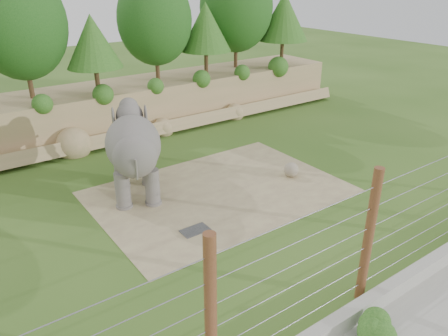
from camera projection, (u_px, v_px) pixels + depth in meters
ground at (257, 227)px, 15.59m from camera, size 90.00×90.00×0.00m
back_embankment at (118, 60)px, 23.64m from camera, size 30.00×5.52×8.77m
dirt_patch at (220, 192)px, 18.07m from camera, size 10.00×7.00×0.02m
drain_grate at (195, 230)px, 15.36m from camera, size 1.00×0.60×0.03m
elephant at (134, 156)px, 17.14m from camera, size 3.29×4.65×3.46m
stone_ball at (291, 170)px, 19.28m from camera, size 0.65×0.65×0.65m
retaining_wall at (375, 300)px, 11.78m from camera, size 26.00×0.35×0.50m
barrier_fence at (369, 237)px, 11.43m from camera, size 20.26×0.26×4.00m
walkway_shrub at (378, 330)px, 10.60m from camera, size 0.78×0.78×0.78m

